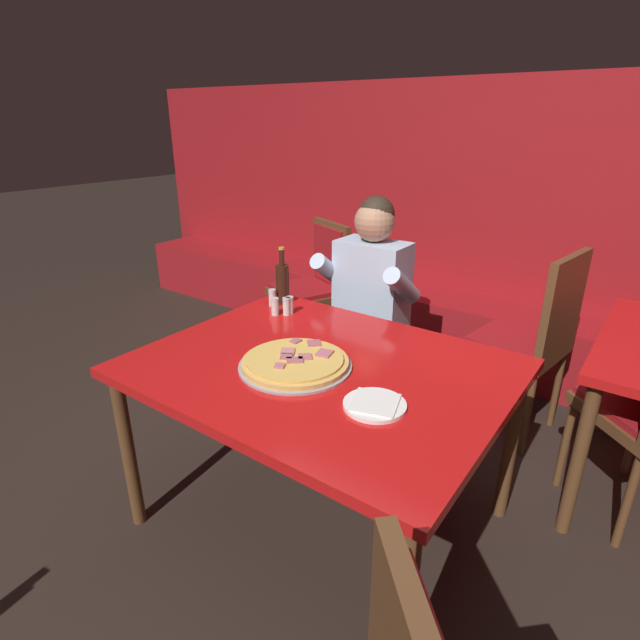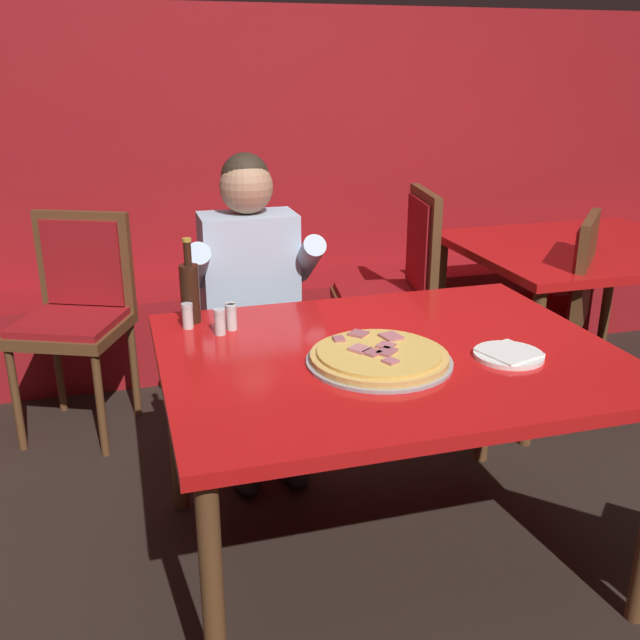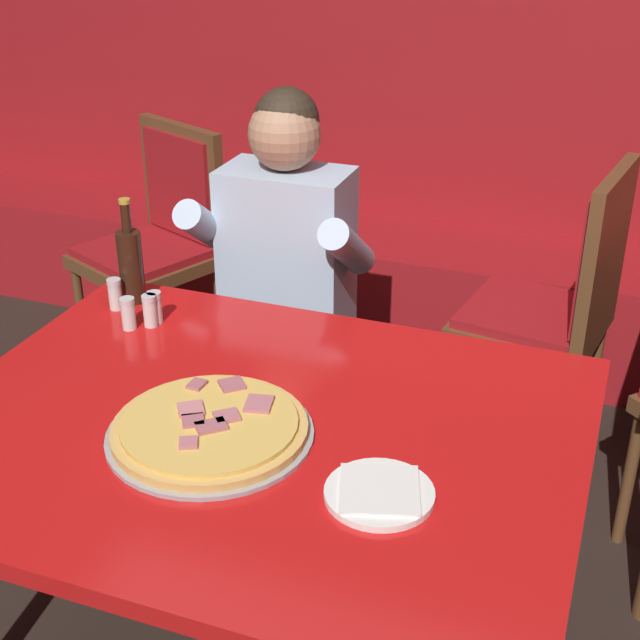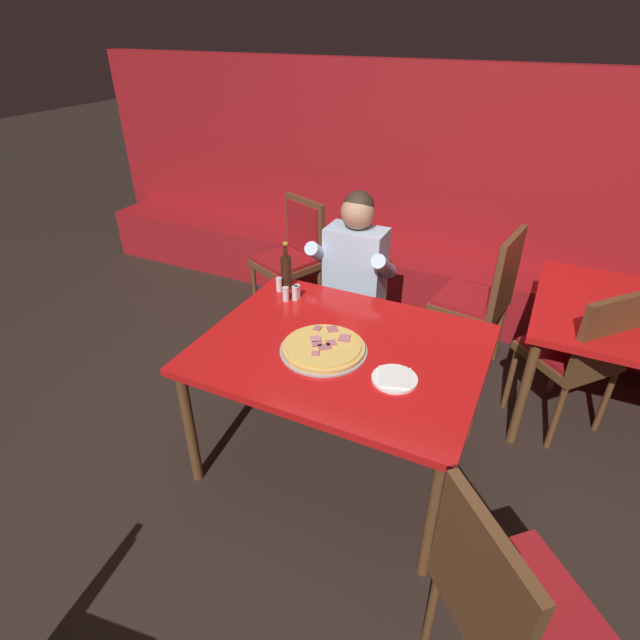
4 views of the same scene
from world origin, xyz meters
name	(u,v)px [view 2 (image 2 of 4)]	position (x,y,z in m)	size (l,w,h in m)	color
ground_plane	(382,556)	(0.00, 0.00, 0.00)	(24.00, 24.00, 0.00)	black
booth_wall_panel	(252,183)	(0.00, 2.18, 0.95)	(6.80, 0.16, 1.90)	maroon
booth_bench	(267,319)	(0.00, 1.86, 0.23)	(6.46, 0.48, 0.46)	maroon
main_dining_table	(389,371)	(0.00, 0.00, 0.69)	(1.39, 1.09, 0.76)	brown
pizza	(379,357)	(-0.06, -0.08, 0.78)	(0.43, 0.43, 0.05)	#9E9EA3
plate_white_paper	(509,355)	(0.32, -0.15, 0.77)	(0.21, 0.21, 0.02)	white
beer_bottle	(190,291)	(-0.55, 0.43, 0.87)	(0.07, 0.07, 0.29)	black
shaker_red_pepper_flakes	(188,317)	(-0.57, 0.37, 0.80)	(0.04, 0.04, 0.09)	silver
shaker_black_pepper	(232,319)	(-0.44, 0.32, 0.80)	(0.04, 0.04, 0.09)	silver
shaker_oregano	(220,323)	(-0.48, 0.29, 0.80)	(0.04, 0.04, 0.09)	silver
shaker_parmesan	(231,316)	(-0.43, 0.34, 0.80)	(0.04, 0.04, 0.09)	silver
diner_seated_blue_shirt	(254,301)	(-0.28, 0.77, 0.71)	(0.53, 0.53, 1.27)	black
dining_chair_near_right	(398,281)	(0.51, 1.19, 0.61)	(0.50, 0.50, 1.04)	brown
dining_chair_side_aisle	(77,305)	(-0.98, 1.29, 0.58)	(0.58, 0.58, 0.98)	brown
dining_chair_by_booth	(553,300)	(1.13, 0.80, 0.57)	(0.62, 0.62, 0.97)	brown
background_dining_table	(584,261)	(1.43, 1.01, 0.68)	(1.20, 1.04, 0.76)	brown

